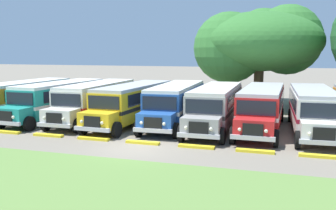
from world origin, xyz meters
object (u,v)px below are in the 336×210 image
(parked_bus_slot_2, at_px, (96,99))
(parked_bus_slot_5, at_px, (216,105))
(parked_bus_slot_4, at_px, (176,102))
(parked_bus_slot_1, at_px, (59,98))
(parked_bus_slot_6, at_px, (262,106))
(parked_bus_slot_0, at_px, (23,97))
(parked_bus_slot_7, at_px, (313,108))
(parked_bus_slot_3, at_px, (133,102))
(broad_shade_tree, at_px, (259,42))

(parked_bus_slot_2, distance_m, parked_bus_slot_5, 9.41)
(parked_bus_slot_4, bearing_deg, parked_bus_slot_2, -89.51)
(parked_bus_slot_1, xyz_separation_m, parked_bus_slot_4, (9.45, 0.69, 0.00))
(parked_bus_slot_5, xyz_separation_m, parked_bus_slot_6, (3.09, 0.37, 0.00))
(parked_bus_slot_2, bearing_deg, parked_bus_slot_0, -86.69)
(parked_bus_slot_1, xyz_separation_m, parked_bus_slot_5, (12.54, 0.10, 0.00))
(parked_bus_slot_5, height_order, parked_bus_slot_6, same)
(parked_bus_slot_0, distance_m, parked_bus_slot_6, 18.85)
(parked_bus_slot_4, relative_size, parked_bus_slot_7, 1.00)
(parked_bus_slot_3, distance_m, parked_bus_slot_6, 9.25)
(parked_bus_slot_2, xyz_separation_m, parked_bus_slot_4, (6.32, 0.37, 0.00))
(parked_bus_slot_1, bearing_deg, parked_bus_slot_7, 93.96)
(parked_bus_slot_1, height_order, broad_shade_tree, broad_shade_tree)
(parked_bus_slot_1, relative_size, parked_bus_slot_6, 1.00)
(parked_bus_slot_6, bearing_deg, parked_bus_slot_1, -87.44)
(broad_shade_tree, bearing_deg, parked_bus_slot_5, -99.72)
(parked_bus_slot_4, height_order, parked_bus_slot_5, same)
(parked_bus_slot_4, xyz_separation_m, parked_bus_slot_5, (3.09, -0.59, 0.00))
(parked_bus_slot_1, xyz_separation_m, parked_bus_slot_2, (3.14, 0.32, 0.00))
(parked_bus_slot_1, bearing_deg, parked_bus_slot_4, 96.65)
(parked_bus_slot_7, distance_m, broad_shade_tree, 12.73)
(parked_bus_slot_4, bearing_deg, parked_bus_slot_1, -88.68)
(parked_bus_slot_1, distance_m, parked_bus_slot_2, 3.15)
(parked_bus_slot_6, bearing_deg, parked_bus_slot_3, -85.90)
(parked_bus_slot_0, bearing_deg, parked_bus_slot_4, 95.57)
(parked_bus_slot_0, distance_m, parked_bus_slot_7, 22.08)
(parked_bus_slot_3, bearing_deg, broad_shade_tree, 147.69)
(parked_bus_slot_0, relative_size, parked_bus_slot_2, 1.00)
(parked_bus_slot_7, bearing_deg, parked_bus_slot_1, -91.12)
(parked_bus_slot_1, bearing_deg, parked_bus_slot_3, 91.98)
(parked_bus_slot_6, bearing_deg, parked_bus_slot_5, -82.35)
(parked_bus_slot_3, distance_m, parked_bus_slot_7, 12.48)
(parked_bus_slot_7, bearing_deg, parked_bus_slot_4, -93.83)
(parked_bus_slot_7, bearing_deg, broad_shade_tree, -161.06)
(parked_bus_slot_0, height_order, parked_bus_slot_3, same)
(parked_bus_slot_2, relative_size, parked_bus_slot_7, 1.00)
(parked_bus_slot_2, bearing_deg, parked_bus_slot_1, -85.11)
(parked_bus_slot_7, bearing_deg, parked_bus_slot_5, -89.10)
(parked_bus_slot_4, bearing_deg, parked_bus_slot_5, 76.36)
(parked_bus_slot_0, bearing_deg, parked_bus_slot_6, 93.65)
(parked_bus_slot_5, bearing_deg, broad_shade_tree, 169.32)
(parked_bus_slot_0, xyz_separation_m, broad_shade_tree, (17.71, 11.70, 4.57))
(parked_bus_slot_3, distance_m, parked_bus_slot_4, 3.15)
(parked_bus_slot_1, distance_m, parked_bus_slot_7, 18.87)
(parked_bus_slot_1, bearing_deg, parked_bus_slot_5, 92.94)
(parked_bus_slot_6, relative_size, broad_shade_tree, 0.92)
(parked_bus_slot_1, height_order, parked_bus_slot_6, same)
(parked_bus_slot_0, height_order, parked_bus_slot_5, same)
(parked_bus_slot_1, relative_size, parked_bus_slot_5, 1.00)
(parked_bus_slot_2, bearing_deg, parked_bus_slot_4, 92.37)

